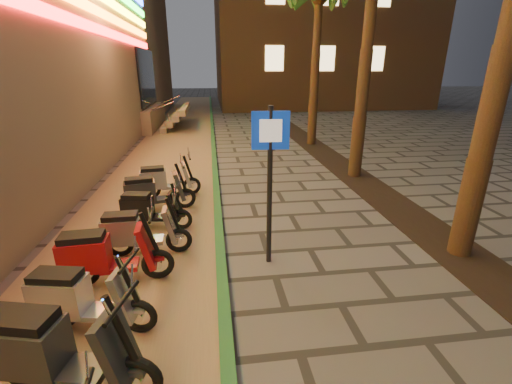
{
  "coord_description": "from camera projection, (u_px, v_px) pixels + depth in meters",
  "views": [
    {
      "loc": [
        -0.97,
        -3.17,
        3.31
      ],
      "look_at": [
        -0.21,
        2.6,
        1.2
      ],
      "focal_mm": 24.0,
      "sensor_mm": 36.0,
      "label": 1
    }
  ],
  "objects": [
    {
      "name": "ground",
      "position": [
        301.0,
        354.0,
        4.2
      ],
      "size": [
        120.0,
        120.0,
        0.0
      ],
      "primitive_type": "plane",
      "color": "#474442",
      "rests_on": "ground"
    },
    {
      "name": "green_curb",
      "position": [
        214.0,
        156.0,
        13.39
      ],
      "size": [
        0.18,
        60.0,
        0.1
      ],
      "primitive_type": "cube",
      "color": "#235F2A",
      "rests_on": "ground"
    },
    {
      "name": "scooter_6",
      "position": [
        136.0,
        232.0,
        6.28
      ],
      "size": [
        1.58,
        0.55,
        1.12
      ],
      "rotation": [
        0.0,
        0.0,
        0.03
      ],
      "color": "black",
      "rests_on": "ground"
    },
    {
      "name": "parking_strip",
      "position": [
        170.0,
        159.0,
        13.2
      ],
      "size": [
        3.4,
        60.0,
        0.01
      ],
      "primitive_type": "cube",
      "color": "#8C7251",
      "rests_on": "ground"
    },
    {
      "name": "scooter_8",
      "position": [
        151.0,
        192.0,
        8.19
      ],
      "size": [
        1.67,
        0.75,
        1.17
      ],
      "rotation": [
        0.0,
        0.0,
        0.2
      ],
      "color": "black",
      "rests_on": "ground"
    },
    {
      "name": "scooter_9",
      "position": [
        163.0,
        180.0,
        9.17
      ],
      "size": [
        1.6,
        0.65,
        1.12
      ],
      "rotation": [
        0.0,
        0.0,
        0.15
      ],
      "color": "black",
      "rests_on": "ground"
    },
    {
      "name": "scooter_7",
      "position": [
        148.0,
        209.0,
        7.35
      ],
      "size": [
        1.5,
        0.64,
        1.05
      ],
      "rotation": [
        0.0,
        0.0,
        -0.17
      ],
      "color": "black",
      "rests_on": "ground"
    },
    {
      "name": "pedestrian_sign",
      "position": [
        270.0,
        166.0,
        5.62
      ],
      "size": [
        0.61,
        0.11,
        2.77
      ],
      "rotation": [
        0.0,
        0.0,
        -0.05
      ],
      "color": "black",
      "rests_on": "ground"
    },
    {
      "name": "scooter_3",
      "position": [
        52.0,
        351.0,
        3.53
      ],
      "size": [
        1.85,
        0.88,
        1.3
      ],
      "rotation": [
        0.0,
        0.0,
        -0.24
      ],
      "color": "black",
      "rests_on": "ground"
    },
    {
      "name": "scooter_4",
      "position": [
        79.0,
        298.0,
        4.44
      ],
      "size": [
        1.62,
        0.72,
        1.14
      ],
      "rotation": [
        0.0,
        0.0,
        -0.2
      ],
      "color": "black",
      "rests_on": "ground"
    },
    {
      "name": "scooter_5",
      "position": [
        103.0,
        255.0,
        5.4
      ],
      "size": [
        1.72,
        0.6,
        1.21
      ],
      "rotation": [
        0.0,
        0.0,
        0.07
      ],
      "color": "black",
      "rests_on": "ground"
    },
    {
      "name": "planting_strip",
      "position": [
        383.0,
        197.0,
        9.3
      ],
      "size": [
        1.2,
        40.0,
        0.02
      ],
      "primitive_type": "cube",
      "color": "black",
      "rests_on": "ground"
    }
  ]
}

